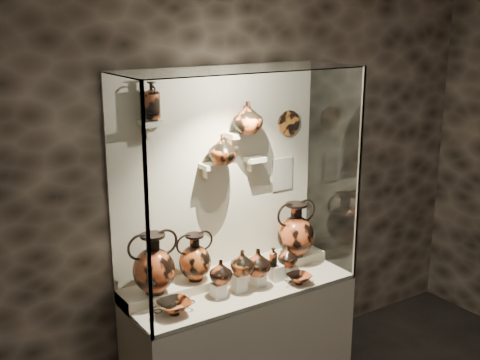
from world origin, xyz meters
name	(u,v)px	position (x,y,z in m)	size (l,w,h in m)	color
wall_back	(217,175)	(0.00, 2.50, 1.60)	(5.00, 0.02, 3.20)	black
plinth	(241,339)	(0.00, 2.18, 0.40)	(1.70, 0.60, 0.80)	beige
front_tier	(241,288)	(0.00, 2.18, 0.82)	(1.68, 0.58, 0.03)	beige
rear_tier	(228,275)	(0.00, 2.35, 0.85)	(1.70, 0.25, 0.10)	beige
back_panel	(217,175)	(0.00, 2.50, 1.60)	(1.70, 0.03, 1.60)	beige
glass_front	(265,195)	(0.00, 1.88, 1.60)	(1.70, 0.01, 1.60)	white
glass_left	(127,205)	(-0.85, 2.18, 1.60)	(0.01, 0.60, 1.60)	white
glass_right	(333,169)	(0.85, 2.18, 1.60)	(0.01, 0.60, 1.60)	white
glass_top	(241,69)	(0.00, 2.18, 2.40)	(1.70, 0.60, 0.01)	white
frame_post_left	(147,218)	(-0.84, 1.89, 1.60)	(0.02, 0.02, 1.60)	gray
frame_post_right	(359,177)	(0.84, 1.89, 1.60)	(0.02, 0.02, 1.60)	gray
pedestal_a	(218,290)	(-0.22, 2.13, 0.88)	(0.09, 0.09, 0.10)	silver
pedestal_b	(239,282)	(-0.05, 2.13, 0.90)	(0.09, 0.09, 0.13)	silver
pedestal_c	(258,279)	(0.12, 2.13, 0.88)	(0.09, 0.09, 0.09)	silver
pedestal_d	(276,273)	(0.28, 2.13, 0.89)	(0.09, 0.09, 0.12)	silver
pedestal_e	(291,271)	(0.42, 2.13, 0.87)	(0.09, 0.09, 0.08)	silver
bracket_ul	(151,123)	(-0.55, 2.42, 2.05)	(0.14, 0.12, 0.04)	beige
bracket_ca	(211,166)	(-0.10, 2.42, 1.70)	(0.14, 0.12, 0.04)	beige
bracket_cb	(234,135)	(0.10, 2.42, 1.90)	(0.10, 0.12, 0.04)	beige
bracket_cc	(255,159)	(0.28, 2.42, 1.70)	(0.14, 0.12, 0.04)	beige
amphora_left	(154,263)	(-0.63, 2.30, 1.12)	(0.34, 0.34, 0.43)	#AC4621
amphora_mid	(195,257)	(-0.29, 2.33, 1.08)	(0.28, 0.28, 0.35)	#C15322
amphora_right	(296,229)	(0.59, 2.30, 1.12)	(0.35, 0.35, 0.44)	#AC4621
jug_a	(221,271)	(-0.20, 2.13, 1.01)	(0.16, 0.16, 0.17)	#AC4621
jug_b	(242,262)	(-0.03, 2.11, 1.05)	(0.17, 0.17, 0.18)	#C15322
jug_c	(258,262)	(0.10, 2.11, 1.02)	(0.19, 0.19, 0.20)	#AC4621
jug_e	(287,256)	(0.40, 2.15, 0.99)	(0.15, 0.15, 0.16)	#AC4621
lekythos_small	(273,256)	(0.25, 2.12, 1.03)	(0.07, 0.07, 0.16)	#C15322
kylix_left	(174,306)	(-0.60, 2.07, 0.89)	(0.28, 0.24, 0.11)	#C15322
kylix_right	(299,278)	(0.38, 1.99, 0.87)	(0.22, 0.19, 0.09)	#AC4621
lekythos_tall	(152,99)	(-0.54, 2.41, 2.21)	(0.12, 0.12, 0.29)	#AC4621
ovoid_vase_a	(223,149)	(-0.03, 2.37, 1.82)	(0.20, 0.20, 0.21)	#C15322
ovoid_vase_b	(248,117)	(0.18, 2.36, 2.03)	(0.22, 0.22, 0.23)	#C15322
wall_plate	(289,123)	(0.63, 2.47, 1.93)	(0.20, 0.20, 0.02)	#BE6725
info_placard	(282,174)	(0.58, 2.47, 1.53)	(0.19, 0.01, 0.26)	beige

